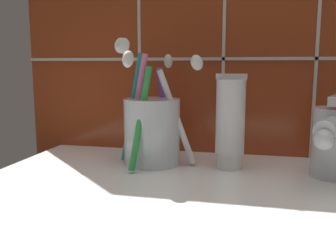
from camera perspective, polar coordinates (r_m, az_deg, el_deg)
name	(u,v)px	position (r cm, az deg, el deg)	size (l,w,h in cm)	color
sink_counter	(195,197)	(45.32, 4.10, -10.77)	(56.20, 39.48, 2.00)	white
tile_wall_backsplash	(216,24)	(62.77, 7.31, 15.17)	(66.20, 1.72, 46.11)	#933819
toothbrush_cup	(152,128)	(54.97, -2.49, -0.25)	(13.40, 14.07, 18.54)	silver
toothpaste_tube	(230,122)	(52.96, 9.46, 0.53)	(4.25, 4.05, 13.36)	white
sink_faucet	(334,140)	(52.33, 23.95, -1.89)	(6.64, 11.36, 10.70)	silver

